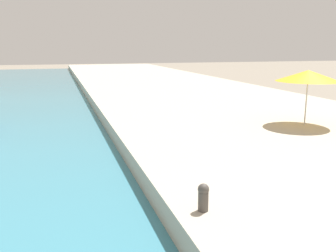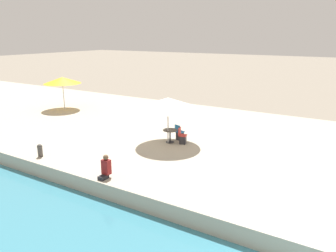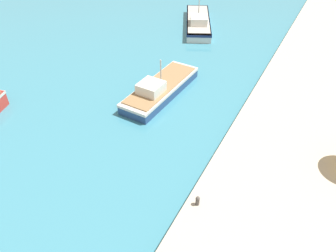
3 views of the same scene
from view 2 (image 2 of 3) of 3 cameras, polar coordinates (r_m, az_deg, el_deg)
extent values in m
cylinder|color=#B7B7B7|center=(18.09, 0.00, 0.22)|extent=(0.06, 0.06, 2.14)
cone|color=white|center=(17.81, 0.00, 4.03)|extent=(3.47, 3.47, 0.61)
cylinder|color=#B7B7B7|center=(27.98, -17.73, 5.12)|extent=(0.06, 0.06, 2.23)
cone|color=yellow|center=(27.80, -17.94, 7.59)|extent=(2.96, 2.96, 0.52)
cylinder|color=#333338|center=(18.54, 0.36, -2.80)|extent=(0.44, 0.44, 0.04)
cylinder|color=#333338|center=(18.43, 0.36, -1.83)|extent=(0.08, 0.08, 0.70)
cylinder|color=#4C4742|center=(18.32, 0.36, -0.73)|extent=(0.80, 0.80, 0.04)
cube|color=#2D2D33|center=(18.95, 2.08, -1.74)|extent=(0.43, 0.43, 0.45)
cube|color=#1E66A3|center=(18.87, 2.08, -1.01)|extent=(0.50, 0.50, 0.06)
cube|color=#1E66A3|center=(18.68, 1.64, -0.44)|extent=(0.18, 0.40, 0.40)
cube|color=#2D2D33|center=(18.28, 2.61, -2.41)|extent=(0.41, 0.41, 0.45)
cube|color=red|center=(18.20, 2.62, -1.65)|extent=(0.49, 0.49, 0.06)
cube|color=red|center=(18.18, 2.02, -0.90)|extent=(0.40, 0.16, 0.40)
cube|color=#232328|center=(14.25, -11.20, -8.75)|extent=(0.42, 0.28, 0.16)
cube|color=maroon|center=(14.23, -10.70, -7.00)|extent=(0.26, 0.36, 0.64)
sphere|color=brown|center=(14.07, -10.79, -5.37)|extent=(0.23, 0.23, 0.23)
cylinder|color=#4C4742|center=(17.56, -21.36, -4.30)|extent=(0.24, 0.24, 0.45)
sphere|color=#4C4742|center=(17.46, -21.46, -3.38)|extent=(0.26, 0.26, 0.26)
camera|label=1|loc=(9.29, -10.16, 1.77)|focal=40.00mm
camera|label=3|loc=(17.14, 31.57, 48.64)|focal=35.00mm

